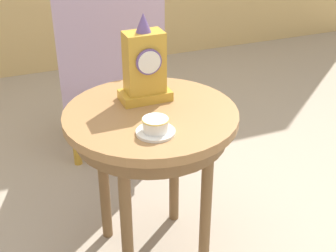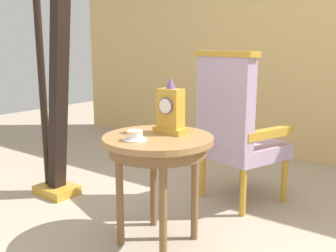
{
  "view_description": "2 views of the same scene",
  "coord_description": "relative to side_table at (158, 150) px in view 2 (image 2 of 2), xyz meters",
  "views": [
    {
      "loc": [
        -0.58,
        -1.45,
        1.44
      ],
      "look_at": [
        0.01,
        0.04,
        0.56
      ],
      "focal_mm": 50.53,
      "sensor_mm": 36.0,
      "label": 1
    },
    {
      "loc": [
        1.23,
        -1.68,
        1.17
      ],
      "look_at": [
        -0.07,
        0.09,
        0.71
      ],
      "focal_mm": 40.51,
      "sensor_mm": 36.0,
      "label": 2
    }
  ],
  "objects": [
    {
      "name": "armchair",
      "position": [
        0.09,
        0.82,
        0.02
      ],
      "size": [
        0.69,
        0.68,
        1.14
      ],
      "color": "#B299B7",
      "rests_on": "ground"
    },
    {
      "name": "harp",
      "position": [
        -1.09,
        0.12,
        0.19
      ],
      "size": [
        0.4,
        0.24,
        1.89
      ],
      "color": "gold",
      "rests_on": "ground"
    },
    {
      "name": "ground_plane",
      "position": [
        0.07,
        0.0,
        -0.58
      ],
      "size": [
        10.0,
        10.0,
        0.0
      ],
      "primitive_type": "plane",
      "color": "tan"
    },
    {
      "name": "side_table",
      "position": [
        0.0,
        0.0,
        0.0
      ],
      "size": [
        0.64,
        0.64,
        0.66
      ],
      "color": "#9E7042",
      "rests_on": "ground"
    },
    {
      "name": "wall_back",
      "position": [
        0.07,
        2.25,
        0.82
      ],
      "size": [
        6.0,
        0.1,
        2.8
      ],
      "primitive_type": "cube",
      "color": "tan",
      "rests_on": "ground"
    },
    {
      "name": "teacup_left",
      "position": [
        -0.04,
        -0.15,
        0.11
      ],
      "size": [
        0.13,
        0.13,
        0.06
      ],
      "color": "white",
      "rests_on": "side_table"
    },
    {
      "name": "mantel_clock",
      "position": [
        0.02,
        0.11,
        0.22
      ],
      "size": [
        0.19,
        0.11,
        0.34
      ],
      "color": "gold",
      "rests_on": "side_table"
    }
  ]
}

